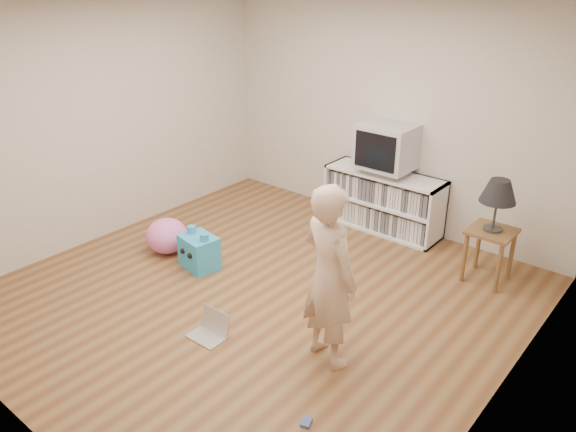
% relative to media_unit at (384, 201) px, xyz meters
% --- Properties ---
extents(ground, '(4.50, 4.50, 0.00)m').
position_rel_media_unit_xyz_m(ground, '(-0.14, -2.04, -0.35)').
color(ground, brown).
rests_on(ground, ground).
extents(walls, '(4.52, 4.52, 2.60)m').
position_rel_media_unit_xyz_m(walls, '(-0.14, -2.04, 0.95)').
color(walls, beige).
rests_on(walls, ground).
extents(ceiling, '(4.50, 4.50, 0.01)m').
position_rel_media_unit_xyz_m(ceiling, '(-0.14, -2.04, 2.25)').
color(ceiling, white).
rests_on(ceiling, walls).
extents(media_unit, '(1.40, 0.45, 0.70)m').
position_rel_media_unit_xyz_m(media_unit, '(0.00, 0.00, 0.00)').
color(media_unit, white).
rests_on(media_unit, ground).
extents(dvd_deck, '(0.45, 0.35, 0.07)m').
position_rel_media_unit_xyz_m(dvd_deck, '(0.00, -0.02, 0.39)').
color(dvd_deck, gray).
rests_on(dvd_deck, media_unit).
extents(crt_tv, '(0.60, 0.53, 0.50)m').
position_rel_media_unit_xyz_m(crt_tv, '(0.00, -0.02, 0.67)').
color(crt_tv, '#AEAEB4').
rests_on(crt_tv, dvd_deck).
extents(side_table, '(0.42, 0.42, 0.55)m').
position_rel_media_unit_xyz_m(side_table, '(1.41, -0.39, 0.07)').
color(side_table, brown).
rests_on(side_table, ground).
extents(table_lamp, '(0.34, 0.34, 0.52)m').
position_rel_media_unit_xyz_m(table_lamp, '(1.41, -0.39, 0.59)').
color(table_lamp, '#333333').
rests_on(table_lamp, side_table).
extents(person, '(0.62, 0.49, 1.49)m').
position_rel_media_unit_xyz_m(person, '(0.90, -2.37, 0.40)').
color(person, '#D7B192').
rests_on(person, ground).
extents(laptop, '(0.32, 0.26, 0.21)m').
position_rel_media_unit_xyz_m(laptop, '(-0.02, -2.76, -0.29)').
color(laptop, silver).
rests_on(laptop, ground).
extents(playing_cards, '(0.09, 0.11, 0.02)m').
position_rel_media_unit_xyz_m(playing_cards, '(1.22, -3.04, -0.34)').
color(playing_cards, '#4256B2').
rests_on(playing_cards, ground).
extents(plush_blue, '(0.41, 0.36, 0.43)m').
position_rel_media_unit_xyz_m(plush_blue, '(-0.97, -2.03, -0.17)').
color(plush_blue, '#2698CF').
rests_on(plush_blue, ground).
extents(plush_pink, '(0.54, 0.54, 0.38)m').
position_rel_media_unit_xyz_m(plush_pink, '(-1.50, -2.02, -0.16)').
color(plush_pink, pink).
rests_on(plush_pink, ground).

